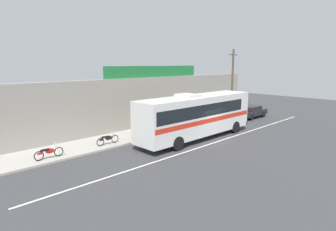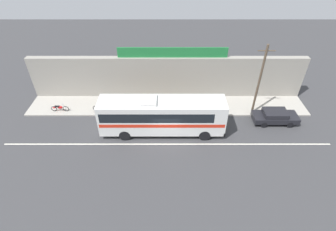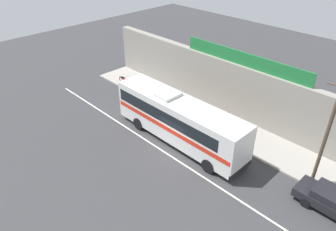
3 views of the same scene
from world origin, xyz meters
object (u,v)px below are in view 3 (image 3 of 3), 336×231
object	(u,v)px
pedestrian_near_shop	(227,118)
motorcycle_green	(153,93)
pedestrian_by_curb	(193,106)
parked_car	(334,202)
motorcycle_red	(124,80)
utility_pole	(327,133)
intercity_bus	(178,118)

from	to	relation	value
pedestrian_near_shop	motorcycle_green	bearing A→B (deg)	-174.88
motorcycle_green	pedestrian_by_curb	bearing A→B (deg)	2.19
parked_car	pedestrian_near_shop	xyz separation A→B (m)	(-9.60, 2.51, 0.35)
pedestrian_near_shop	motorcycle_red	bearing A→B (deg)	-176.16
utility_pole	intercity_bus	bearing A→B (deg)	-163.04
parked_car	motorcycle_red	size ratio (longest dim) A/B	2.36
intercity_bus	utility_pole	bearing A→B (deg)	16.96
intercity_bus	motorcycle_red	size ratio (longest dim) A/B	6.19
parked_car	utility_pole	xyz separation A→B (m)	(-1.85, 1.45, 3.30)
intercity_bus	motorcycle_green	world-z (taller)	intercity_bus
parked_car	pedestrian_near_shop	size ratio (longest dim) A/B	2.71
pedestrian_near_shop	utility_pole	bearing A→B (deg)	-7.78
motorcycle_red	intercity_bus	bearing A→B (deg)	-15.99
intercity_bus	pedestrian_near_shop	world-z (taller)	intercity_bus
parked_car	motorcycle_green	xyz separation A→B (m)	(-17.79, 1.77, -0.17)
parked_car	utility_pole	bearing A→B (deg)	141.98
parked_car	motorcycle_green	bearing A→B (deg)	174.31
motorcycle_red	pedestrian_near_shop	xyz separation A→B (m)	(12.60, 0.85, 0.52)
intercity_bus	motorcycle_green	distance (m)	7.36
parked_car	motorcycle_red	xyz separation A→B (m)	(-22.20, 1.66, -0.17)
motorcycle_green	pedestrian_near_shop	distance (m)	8.24
utility_pole	motorcycle_red	xyz separation A→B (m)	(-20.34, 0.21, -3.47)
intercity_bus	pedestrian_by_curb	xyz separation A→B (m)	(-1.53, 3.41, -0.95)
utility_pole	motorcycle_red	world-z (taller)	utility_pole
pedestrian_near_shop	pedestrian_by_curb	size ratio (longest dim) A/B	0.97
utility_pole	motorcycle_red	distance (m)	20.64
utility_pole	pedestrian_near_shop	size ratio (longest dim) A/B	4.60
intercity_bus	pedestrian_by_curb	world-z (taller)	intercity_bus
pedestrian_by_curb	utility_pole	bearing A→B (deg)	-2.66
intercity_bus	utility_pole	distance (m)	10.12
motorcycle_green	utility_pole	bearing A→B (deg)	-1.16
utility_pole	pedestrian_near_shop	distance (m)	8.35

